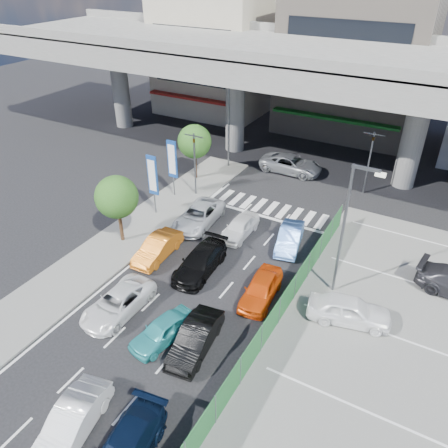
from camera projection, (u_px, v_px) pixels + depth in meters
The scene contains 28 objects.
ground at pixel (174, 312), 23.85m from camera, with size 120.00×120.00×0.00m, color black.
parking_lot at pixel (389, 366), 20.76m from camera, with size 12.00×28.00×0.06m, color slate.
sidewalk_left at pixel (123, 240), 29.67m from camera, with size 4.00×30.00×0.12m, color slate.
fence_run at pixel (271, 323), 21.92m from camera, with size 0.16×22.00×1.80m, color #21602C, non-canonical shape.
expressway at pixel (323, 66), 35.42m from camera, with size 64.00×14.00×10.75m.
building_west at pixel (215, 55), 50.61m from camera, with size 12.00×10.90×13.00m.
building_center at pixel (356, 58), 44.19m from camera, with size 14.00×10.90×15.00m.
traffic_light_left at pixel (194, 149), 33.18m from camera, with size 1.60×1.24×5.20m.
traffic_light_right at pixel (372, 147), 33.50m from camera, with size 1.60×1.24×5.20m.
street_lamp_right at pixel (348, 222), 22.77m from camera, with size 1.65×0.22×8.00m.
street_lamp_left at pixel (231, 116), 37.21m from camera, with size 1.65×0.22×8.00m.
signboard_near at pixel (153, 177), 31.10m from camera, with size 0.80×0.14×4.70m.
signboard_far at pixel (172, 161), 33.48m from camera, with size 0.80×0.14×4.70m.
tree_near at pixel (117, 197), 27.90m from camera, with size 2.80×2.80×4.80m.
tree_far at pixel (194, 142), 35.98m from camera, with size 2.80×2.80×4.80m.
hatch_white_back_mid at pixel (72, 422), 17.55m from camera, with size 1.46×4.19×1.38m, color white.
sedan_white_mid_left at pixel (118, 303), 23.55m from camera, with size 2.12×4.60×1.28m, color white.
taxi_teal_mid at pixel (162, 330), 21.87m from camera, with size 1.48×3.69×1.26m, color #31AAAE.
hatch_black_mid_right at pixel (196, 338), 21.33m from camera, with size 1.46×4.19×1.38m, color black.
taxi_orange_left at pixel (158, 248), 27.82m from camera, with size 1.44×4.13×1.36m, color orange.
sedan_black_mid at pixel (200, 262), 26.57m from camera, with size 1.93×4.76×1.38m, color black.
taxi_orange_right at pixel (261, 289), 24.46m from camera, with size 1.63×4.05×1.38m, color #DA460B.
wagon_silver_front_left at pixel (199, 216), 31.15m from camera, with size 2.29×4.97×1.38m, color #BABDC3.
sedan_white_front_mid at pixel (240, 227), 29.97m from camera, with size 1.54×3.82×1.30m, color white.
kei_truck_front_right at pixel (290, 238), 28.83m from camera, with size 1.40×4.02×1.33m, color #588AE1.
crossing_wagon_silver at pixel (291, 164), 38.52m from camera, with size 2.51×5.45×1.51m, color gray.
parked_sedan_white at pixel (349, 310), 22.86m from camera, with size 1.75×4.34×1.48m, color white.
traffic_cone at pixel (322, 306), 23.62m from camera, with size 0.39×0.39×0.76m, color #ED5B0D.
Camera 1 is at (10.99, -14.02, 16.80)m, focal length 35.00 mm.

